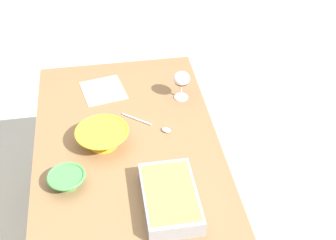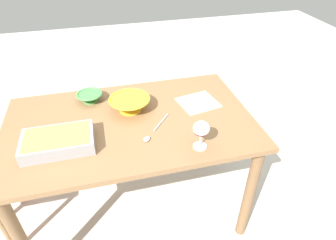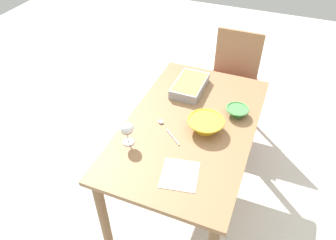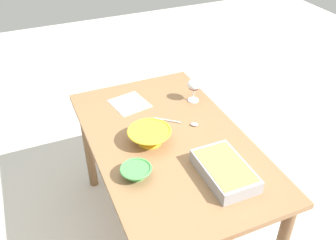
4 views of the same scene
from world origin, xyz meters
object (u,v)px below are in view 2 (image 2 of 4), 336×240
(wine_glass, at_px, (201,130))
(napkin, at_px, (198,102))
(casserole_dish, at_px, (58,141))
(mixing_bowl, at_px, (90,97))
(small_bowl, at_px, (130,103))
(serving_spoon, at_px, (152,133))
(dining_table, at_px, (131,136))

(wine_glass, xyz_separation_m, napkin, (0.12, 0.38, -0.10))
(casserole_dish, relative_size, napkin, 1.55)
(wine_glass, xyz_separation_m, casserole_dish, (-0.66, 0.17, -0.07))
(casserole_dish, bearing_deg, napkin, 15.03)
(wine_glass, bearing_deg, mixing_bowl, 132.21)
(small_bowl, bearing_deg, wine_glass, -54.79)
(small_bowl, height_order, napkin, small_bowl)
(mixing_bowl, bearing_deg, casserole_dish, -112.79)
(serving_spoon, bearing_deg, mixing_bowl, 126.83)
(mixing_bowl, relative_size, napkin, 0.70)
(casserole_dish, bearing_deg, mixing_bowl, 67.21)
(casserole_dish, distance_m, small_bowl, 0.45)
(dining_table, height_order, small_bowl, small_bowl)
(wine_glass, height_order, casserole_dish, wine_glass)
(small_bowl, distance_m, serving_spoon, 0.26)
(dining_table, bearing_deg, small_bowl, 79.71)
(casserole_dish, xyz_separation_m, napkin, (0.78, 0.21, -0.04))
(mixing_bowl, xyz_separation_m, napkin, (0.62, -0.17, -0.03))
(small_bowl, bearing_deg, casserole_dish, -148.50)
(mixing_bowl, bearing_deg, serving_spoon, -53.17)
(serving_spoon, bearing_deg, napkin, 34.06)
(casserole_dish, relative_size, small_bowl, 1.44)
(wine_glass, height_order, small_bowl, wine_glass)
(dining_table, height_order, wine_glass, wine_glass)
(small_bowl, relative_size, serving_spoon, 1.10)
(mixing_bowl, bearing_deg, wine_glass, -47.79)
(mixing_bowl, bearing_deg, napkin, -15.67)
(mixing_bowl, distance_m, serving_spoon, 0.49)
(serving_spoon, bearing_deg, small_bowl, 107.72)
(wine_glass, bearing_deg, casserole_dish, 165.88)
(serving_spoon, distance_m, napkin, 0.39)
(dining_table, relative_size, casserole_dish, 3.99)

